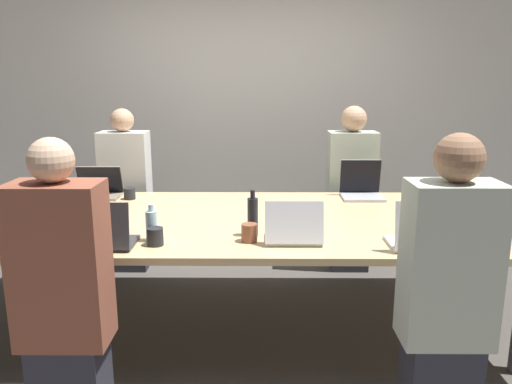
{
  "coord_description": "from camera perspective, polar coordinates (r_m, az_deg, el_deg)",
  "views": [
    {
      "loc": [
        0.12,
        -3.11,
        1.63
      ],
      "look_at": [
        0.09,
        0.1,
        0.89
      ],
      "focal_mm": 35.0,
      "sensor_mm": 36.0,
      "label": 1
    }
  ],
  "objects": [
    {
      "name": "cup_near_midright",
      "position": [
        2.77,
        -0.77,
        -4.68
      ],
      "size": [
        0.09,
        0.09,
        0.1
      ],
      "color": "brown",
      "rests_on": "conference_table"
    },
    {
      "name": "cup_near_left",
      "position": [
        2.76,
        -11.45,
        -5.02
      ],
      "size": [
        0.09,
        0.09,
        0.1
      ],
      "color": "#232328",
      "rests_on": "conference_table"
    },
    {
      "name": "cup_far_left",
      "position": [
        3.84,
        -14.25,
        -0.17
      ],
      "size": [
        0.09,
        0.09,
        0.09
      ],
      "color": "#232328",
      "rests_on": "conference_table"
    },
    {
      "name": "laptop_far_left",
      "position": [
        3.98,
        -17.53,
        0.43
      ],
      "size": [
        0.34,
        0.23,
        0.23
      ],
      "color": "gray",
      "rests_on": "conference_table"
    },
    {
      "name": "laptop_near_midright",
      "position": [
        2.74,
        4.31,
        -4.44
      ],
      "size": [
        0.31,
        0.24,
        0.24
      ],
      "rotation": [
        0.0,
        0.0,
        3.14
      ],
      "color": "silver",
      "rests_on": "conference_table"
    },
    {
      "name": "person_far_left",
      "position": [
        4.39,
        -14.59,
        -0.17
      ],
      "size": [
        0.4,
        0.24,
        1.39
      ],
      "color": "#2D2D38",
      "rests_on": "ground_plane"
    },
    {
      "name": "person_near_left",
      "position": [
        2.45,
        -21.14,
        -11.07
      ],
      "size": [
        0.4,
        0.24,
        1.39
      ],
      "rotation": [
        0.0,
        0.0,
        3.14
      ],
      "color": "#2D2D38",
      "rests_on": "ground_plane"
    },
    {
      "name": "laptop_far_right",
      "position": [
        3.87,
        11.93,
        0.62
      ],
      "size": [
        0.31,
        0.27,
        0.28
      ],
      "color": "#B7B7BC",
      "rests_on": "conference_table"
    },
    {
      "name": "curtain_wall",
      "position": [
        5.05,
        -0.93,
        10.3
      ],
      "size": [
        12.0,
        0.06,
        2.8
      ],
      "color": "beige",
      "rests_on": "ground_plane"
    },
    {
      "name": "laptop_near_left",
      "position": [
        2.77,
        -17.1,
        -4.69
      ],
      "size": [
        0.32,
        0.26,
        0.26
      ],
      "rotation": [
        0.0,
        0.0,
        3.14
      ],
      "color": "#333338",
      "rests_on": "conference_table"
    },
    {
      "name": "person_far_right",
      "position": [
        4.32,
        10.76,
        0.03
      ],
      "size": [
        0.4,
        0.24,
        1.41
      ],
      "color": "#2D2D38",
      "rests_on": "ground_plane"
    },
    {
      "name": "ground_plane",
      "position": [
        3.51,
        -1.61,
        -14.73
      ],
      "size": [
        24.0,
        24.0,
        0.0
      ],
      "primitive_type": "plane",
      "color": "#4C4742"
    },
    {
      "name": "laptop_near_right",
      "position": [
        2.78,
        18.51,
        -4.69
      ],
      "size": [
        0.33,
        0.27,
        0.27
      ],
      "rotation": [
        0.0,
        0.0,
        3.14
      ],
      "color": "silver",
      "rests_on": "conference_table"
    },
    {
      "name": "person_near_right",
      "position": [
        2.45,
        20.97,
        -10.72
      ],
      "size": [
        0.4,
        0.24,
        1.41
      ],
      "rotation": [
        0.0,
        0.0,
        3.14
      ],
      "color": "#2D2D38",
      "rests_on": "ground_plane"
    },
    {
      "name": "bottle_near_midright",
      "position": [
        2.85,
        -0.38,
        -2.79
      ],
      "size": [
        0.06,
        0.06,
        0.27
      ],
      "color": "black",
      "rests_on": "conference_table"
    },
    {
      "name": "conference_table",
      "position": [
        3.25,
        -1.69,
        -3.82
      ],
      "size": [
        3.51,
        1.49,
        0.74
      ],
      "color": "#D6B77F",
      "rests_on": "ground_plane"
    },
    {
      "name": "stapler",
      "position": [
        3.19,
        3.27,
        -2.78
      ],
      "size": [
        0.08,
        0.16,
        0.05
      ],
      "rotation": [
        0.0,
        0.0,
        -0.24
      ],
      "color": "black",
      "rests_on": "conference_table"
    },
    {
      "name": "bottle_near_left",
      "position": [
        2.82,
        -11.82,
        -3.75
      ],
      "size": [
        0.07,
        0.07,
        0.21
      ],
      "color": "#ADD1E0",
      "rests_on": "conference_table"
    }
  ]
}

